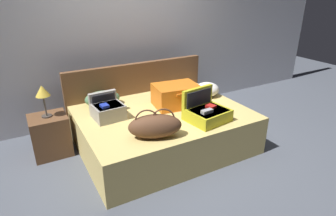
% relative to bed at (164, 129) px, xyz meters
% --- Properties ---
extents(ground_plane, '(12.00, 12.00, 0.00)m').
position_rel_bed_xyz_m(ground_plane, '(0.00, -0.40, -0.25)').
color(ground_plane, '#4C515B').
extents(back_wall, '(8.00, 0.10, 2.60)m').
position_rel_bed_xyz_m(back_wall, '(0.00, 1.25, 1.05)').
color(back_wall, silver).
rests_on(back_wall, ground).
extents(bed, '(2.06, 1.55, 0.49)m').
position_rel_bed_xyz_m(bed, '(0.00, 0.00, 0.00)').
color(bed, tan).
rests_on(bed, ground).
extents(headboard, '(2.10, 0.08, 0.94)m').
position_rel_bed_xyz_m(headboard, '(0.00, 0.82, 0.22)').
color(headboard, brown).
rests_on(headboard, ground).
extents(hard_case_large, '(0.61, 0.48, 0.28)m').
position_rel_bed_xyz_m(hard_case_large, '(0.25, 0.12, 0.39)').
color(hard_case_large, '#D16619').
rests_on(hard_case_large, bed).
extents(hard_case_medium, '(0.51, 0.47, 0.36)m').
position_rel_bed_xyz_m(hard_case_medium, '(0.33, -0.44, 0.35)').
color(hard_case_medium, gold).
rests_on(hard_case_medium, bed).
extents(hard_case_small, '(0.36, 0.37, 0.29)m').
position_rel_bed_xyz_m(hard_case_small, '(-0.66, 0.17, 0.35)').
color(hard_case_small, gray).
rests_on(hard_case_small, bed).
extents(duffel_bag, '(0.61, 0.42, 0.32)m').
position_rel_bed_xyz_m(duffel_bag, '(-0.38, -0.53, 0.38)').
color(duffel_bag, brown).
rests_on(duffel_bag, bed).
extents(pillow_near_headboard, '(0.40, 0.36, 0.20)m').
position_rel_bed_xyz_m(pillow_near_headboard, '(0.81, 0.20, 0.35)').
color(pillow_near_headboard, white).
rests_on(pillow_near_headboard, bed).
extents(pillow_center_head, '(0.49, 0.36, 0.19)m').
position_rel_bed_xyz_m(pillow_center_head, '(-0.60, 0.59, 0.34)').
color(pillow_center_head, '#4C724C').
rests_on(pillow_center_head, bed).
extents(nightstand, '(0.44, 0.40, 0.51)m').
position_rel_bed_xyz_m(nightstand, '(-1.31, 0.53, 0.01)').
color(nightstand, brown).
rests_on(nightstand, ground).
extents(table_lamp, '(0.17, 0.17, 0.39)m').
position_rel_bed_xyz_m(table_lamp, '(-1.31, 0.53, 0.57)').
color(table_lamp, '#3F3833').
rests_on(table_lamp, nightstand).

